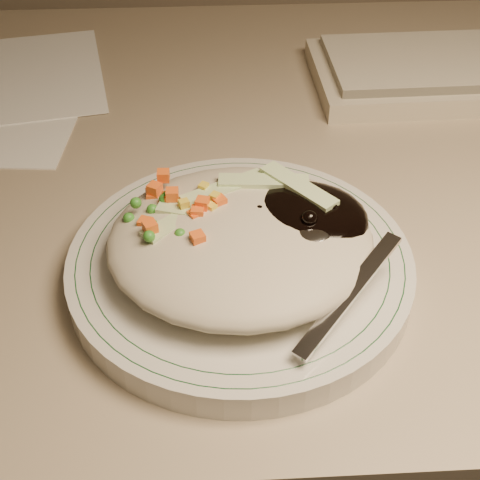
{
  "coord_description": "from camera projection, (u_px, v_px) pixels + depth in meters",
  "views": [
    {
      "loc": [
        -0.1,
        0.83,
        1.1
      ],
      "look_at": [
        -0.08,
        1.2,
        0.78
      ],
      "focal_mm": 50.0,
      "sensor_mm": 36.0,
      "label": 1
    }
  ],
  "objects": [
    {
      "name": "desk",
      "position": [
        299.0,
        289.0,
        0.78
      ],
      "size": [
        1.4,
        0.7,
        0.74
      ],
      "color": "gray",
      "rests_on": "ground"
    },
    {
      "name": "plate",
      "position": [
        240.0,
        266.0,
        0.5
      ],
      "size": [
        0.26,
        0.26,
        0.02
      ],
      "primitive_type": "cylinder",
      "color": "silver",
      "rests_on": "desk"
    },
    {
      "name": "plate_rim",
      "position": [
        240.0,
        256.0,
        0.5
      ],
      "size": [
        0.24,
        0.24,
        0.0
      ],
      "color": "#144723",
      "rests_on": "plate"
    },
    {
      "name": "meal",
      "position": [
        246.0,
        235.0,
        0.48
      ],
      "size": [
        0.21,
        0.19,
        0.05
      ],
      "color": "#B9B196",
      "rests_on": "plate"
    }
  ]
}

